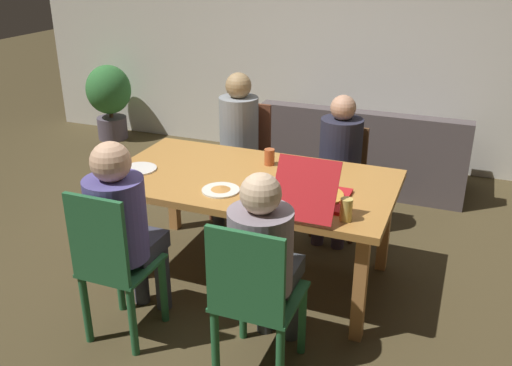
{
  "coord_description": "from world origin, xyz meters",
  "views": [
    {
      "loc": [
        1.32,
        -3.24,
        2.23
      ],
      "look_at": [
        0.0,
        0.1,
        0.69
      ],
      "focal_mm": 39.11,
      "sensor_mm": 36.0,
      "label": 1
    }
  ],
  "objects_px": {
    "plate_1": "(139,169)",
    "plate_2": "(264,182)",
    "person_0": "(122,222)",
    "potted_plant": "(109,96)",
    "dining_table": "(251,188)",
    "person_3": "(237,135)",
    "chair_3": "(244,155)",
    "chair_1": "(254,299)",
    "plate_0": "(221,190)",
    "drinking_glass_0": "(346,210)",
    "chair_0": "(113,266)",
    "drinking_glass_1": "(269,157)",
    "couch": "(364,156)",
    "person_1": "(264,253)",
    "person_2": "(339,155)",
    "chair_2": "(341,174)",
    "pizza_box_0": "(315,195)"
  },
  "relations": [
    {
      "from": "dining_table",
      "to": "person_3",
      "type": "relative_size",
      "value": 1.53
    },
    {
      "from": "person_3",
      "to": "plate_1",
      "type": "xyz_separation_m",
      "value": [
        -0.32,
        -1.0,
        0.02
      ]
    },
    {
      "from": "dining_table",
      "to": "drinking_glass_1",
      "type": "distance_m",
      "value": 0.31
    },
    {
      "from": "chair_3",
      "to": "dining_table",
      "type": "bearing_deg",
      "value": -64.63
    },
    {
      "from": "person_1",
      "to": "person_3",
      "type": "relative_size",
      "value": 0.94
    },
    {
      "from": "dining_table",
      "to": "person_2",
      "type": "distance_m",
      "value": 0.94
    },
    {
      "from": "chair_2",
      "to": "person_2",
      "type": "bearing_deg",
      "value": -90.0
    },
    {
      "from": "chair_1",
      "to": "drinking_glass_1",
      "type": "relative_size",
      "value": 8.28
    },
    {
      "from": "plate_2",
      "to": "drinking_glass_1",
      "type": "height_order",
      "value": "drinking_glass_1"
    },
    {
      "from": "couch",
      "to": "person_0",
      "type": "bearing_deg",
      "value": -107.42
    },
    {
      "from": "drinking_glass_1",
      "to": "potted_plant",
      "type": "relative_size",
      "value": 0.13
    },
    {
      "from": "chair_3",
      "to": "pizza_box_0",
      "type": "distance_m",
      "value": 1.59
    },
    {
      "from": "drinking_glass_0",
      "to": "couch",
      "type": "xyz_separation_m",
      "value": [
        -0.33,
        2.37,
        -0.55
      ]
    },
    {
      "from": "plate_1",
      "to": "plate_2",
      "type": "xyz_separation_m",
      "value": [
        0.91,
        0.1,
        0.0
      ]
    },
    {
      "from": "person_0",
      "to": "plate_1",
      "type": "xyz_separation_m",
      "value": [
        -0.32,
        0.68,
        0.03
      ]
    },
    {
      "from": "chair_0",
      "to": "plate_1",
      "type": "distance_m",
      "value": 0.91
    },
    {
      "from": "chair_1",
      "to": "person_1",
      "type": "bearing_deg",
      "value": 90.0
    },
    {
      "from": "chair_3",
      "to": "chair_1",
      "type": "bearing_deg",
      "value": -65.76
    },
    {
      "from": "chair_2",
      "to": "potted_plant",
      "type": "distance_m",
      "value": 3.43
    },
    {
      "from": "potted_plant",
      "to": "couch",
      "type": "bearing_deg",
      "value": -4.81
    },
    {
      "from": "person_0",
      "to": "potted_plant",
      "type": "xyz_separation_m",
      "value": [
        -2.3,
        3.09,
        -0.21
      ]
    },
    {
      "from": "person_2",
      "to": "drinking_glass_0",
      "type": "xyz_separation_m",
      "value": [
        0.34,
        -1.23,
        0.14
      ]
    },
    {
      "from": "person_3",
      "to": "dining_table",
      "type": "bearing_deg",
      "value": -61.01
    },
    {
      "from": "plate_0",
      "to": "plate_2",
      "type": "bearing_deg",
      "value": 46.22
    },
    {
      "from": "person_1",
      "to": "plate_0",
      "type": "distance_m",
      "value": 0.74
    },
    {
      "from": "person_1",
      "to": "chair_2",
      "type": "xyz_separation_m",
      "value": [
        -0.0,
        1.79,
        -0.22
      ]
    },
    {
      "from": "couch",
      "to": "potted_plant",
      "type": "relative_size",
      "value": 2.15
    },
    {
      "from": "pizza_box_0",
      "to": "potted_plant",
      "type": "relative_size",
      "value": 0.63
    },
    {
      "from": "chair_0",
      "to": "person_0",
      "type": "height_order",
      "value": "person_0"
    },
    {
      "from": "chair_0",
      "to": "person_0",
      "type": "relative_size",
      "value": 0.8
    },
    {
      "from": "chair_0",
      "to": "drinking_glass_0",
      "type": "height_order",
      "value": "chair_0"
    },
    {
      "from": "chair_1",
      "to": "drinking_glass_1",
      "type": "bearing_deg",
      "value": 106.88
    },
    {
      "from": "person_1",
      "to": "dining_table",
      "type": "bearing_deg",
      "value": 116.65
    },
    {
      "from": "plate_0",
      "to": "drinking_glass_0",
      "type": "height_order",
      "value": "drinking_glass_0"
    },
    {
      "from": "chair_1",
      "to": "plate_2",
      "type": "relative_size",
      "value": 4.44
    },
    {
      "from": "chair_3",
      "to": "plate_1",
      "type": "height_order",
      "value": "chair_3"
    },
    {
      "from": "person_3",
      "to": "plate_0",
      "type": "distance_m",
      "value": 1.19
    },
    {
      "from": "dining_table",
      "to": "chair_3",
      "type": "xyz_separation_m",
      "value": [
        -0.47,
        0.99,
        -0.16
      ]
    },
    {
      "from": "couch",
      "to": "plate_0",
      "type": "bearing_deg",
      "value": -102.71
    },
    {
      "from": "drinking_glass_0",
      "to": "chair_2",
      "type": "bearing_deg",
      "value": 103.93
    },
    {
      "from": "person_2",
      "to": "plate_2",
      "type": "distance_m",
      "value": 0.95
    },
    {
      "from": "drinking_glass_1",
      "to": "person_0",
      "type": "bearing_deg",
      "value": -114.37
    },
    {
      "from": "dining_table",
      "to": "chair_2",
      "type": "xyz_separation_m",
      "value": [
        0.41,
        0.97,
        -0.2
      ]
    },
    {
      "from": "person_1",
      "to": "plate_1",
      "type": "bearing_deg",
      "value": 150.99
    },
    {
      "from": "person_2",
      "to": "dining_table",
      "type": "bearing_deg",
      "value": -115.97
    },
    {
      "from": "plate_0",
      "to": "chair_2",
      "type": "bearing_deg",
      "value": 67.93
    },
    {
      "from": "plate_1",
      "to": "pizza_box_0",
      "type": "bearing_deg",
      "value": -2.84
    },
    {
      "from": "dining_table",
      "to": "person_1",
      "type": "height_order",
      "value": "person_1"
    },
    {
      "from": "person_3",
      "to": "drinking_glass_0",
      "type": "height_order",
      "value": "person_3"
    },
    {
      "from": "chair_3",
      "to": "person_3",
      "type": "height_order",
      "value": "person_3"
    }
  ]
}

